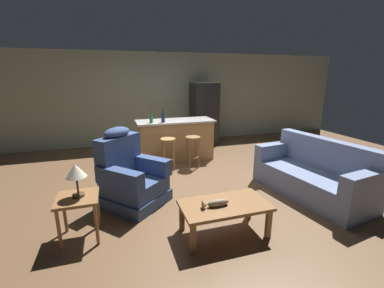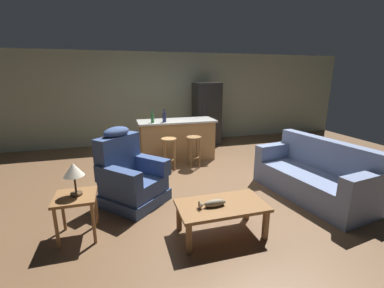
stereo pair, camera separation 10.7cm
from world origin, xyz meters
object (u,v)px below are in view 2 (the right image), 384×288
(refrigerator, at_px, (206,114))
(bottle_short_amber, at_px, (152,118))
(coffee_table, at_px, (221,208))
(fish_figurine, at_px, (212,204))
(recliner_near_lamp, at_px, (130,177))
(couch, at_px, (314,176))
(bar_stool_left, at_px, (169,148))
(table_lamp, at_px, (74,171))
(kitchen_island, at_px, (177,140))
(end_table, at_px, (76,203))
(bottle_tall_green, at_px, (164,117))
(bar_stool_right, at_px, (194,146))

(refrigerator, distance_m, bottle_short_amber, 2.23)
(coffee_table, distance_m, fish_figurine, 0.17)
(recliner_near_lamp, bearing_deg, couch, 35.00)
(couch, distance_m, bar_stool_left, 2.82)
(bar_stool_left, xyz_separation_m, bottle_short_amber, (-0.27, 0.44, 0.59))
(coffee_table, xyz_separation_m, refrigerator, (1.30, 4.33, 0.52))
(fish_figurine, height_order, bar_stool_left, bar_stool_left)
(recliner_near_lamp, height_order, table_lamp, recliner_near_lamp)
(couch, xyz_separation_m, kitchen_island, (-1.75, 2.54, 0.14))
(coffee_table, relative_size, refrigerator, 0.62)
(coffee_table, distance_m, kitchen_island, 3.13)
(end_table, height_order, kitchen_island, kitchen_island)
(bottle_tall_green, bearing_deg, recliner_near_lamp, -116.83)
(recliner_near_lamp, height_order, kitchen_island, recliner_near_lamp)
(coffee_table, relative_size, table_lamp, 2.68)
(table_lamp, xyz_separation_m, kitchen_island, (1.86, 2.67, -0.39))
(refrigerator, bearing_deg, bottle_short_amber, -141.50)
(kitchen_island, relative_size, bar_stool_left, 2.65)
(coffee_table, relative_size, kitchen_island, 0.61)
(bar_stool_right, bearing_deg, bottle_tall_green, 140.49)
(coffee_table, height_order, kitchen_island, kitchen_island)
(fish_figurine, xyz_separation_m, bar_stool_right, (0.52, 2.53, 0.01))
(coffee_table, height_order, refrigerator, refrigerator)
(couch, xyz_separation_m, bottle_tall_green, (-2.07, 2.37, 0.72))
(recliner_near_lamp, relative_size, table_lamp, 2.93)
(fish_figurine, xyz_separation_m, refrigerator, (1.44, 4.36, 0.42))
(coffee_table, relative_size, fish_figurine, 3.24)
(end_table, relative_size, table_lamp, 1.37)
(recliner_near_lamp, bearing_deg, fish_figurine, -6.61)
(couch, bearing_deg, bottle_tall_green, -57.36)
(coffee_table, height_order, fish_figurine, fish_figurine)
(table_lamp, relative_size, bar_stool_right, 0.60)
(kitchen_island, relative_size, bar_stool_right, 2.65)
(fish_figurine, xyz_separation_m, table_lamp, (-1.57, 0.49, 0.41))
(fish_figurine, bearing_deg, refrigerator, 71.73)
(recliner_near_lamp, height_order, bar_stool_right, recliner_near_lamp)
(kitchen_island, bearing_deg, fish_figurine, -95.08)
(fish_figurine, height_order, bar_stool_right, bar_stool_right)
(bar_stool_right, bearing_deg, couch, -51.69)
(coffee_table, distance_m, table_lamp, 1.84)
(kitchen_island, xyz_separation_m, bottle_short_amber, (-0.58, -0.19, 0.58))
(recliner_near_lamp, bearing_deg, refrigerator, 99.99)
(end_table, relative_size, bottle_tall_green, 1.88)
(couch, distance_m, bottle_tall_green, 3.23)
(kitchen_island, bearing_deg, couch, -55.52)
(recliner_near_lamp, bearing_deg, kitchen_island, 105.06)
(kitchen_island, bearing_deg, bottle_short_amber, -162.36)
(table_lamp, bearing_deg, kitchen_island, 55.22)
(fish_figurine, height_order, couch, couch)
(couch, xyz_separation_m, bottle_short_amber, (-2.33, 2.36, 0.72))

